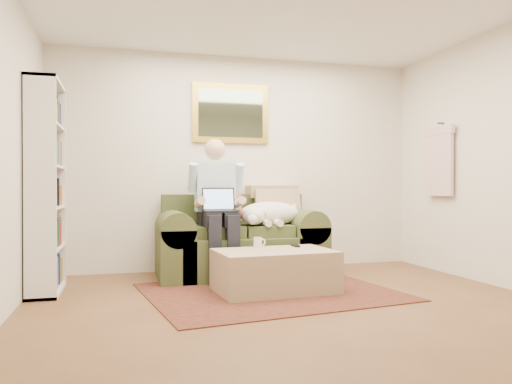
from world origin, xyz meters
name	(u,v)px	position (x,y,z in m)	size (l,w,h in m)	color
room_shell	(300,150)	(0.00, 0.35, 1.30)	(4.51, 5.00, 2.61)	brown
rug	(270,292)	(-0.04, 1.04, 0.01)	(2.26, 1.81, 0.01)	black
sofa	(239,248)	(-0.12, 2.00, 0.32)	(1.83, 0.93, 1.10)	#3D4826
seated_man	(218,208)	(-0.39, 1.84, 0.77)	(0.60, 0.86, 1.54)	#8CBCD8
laptop	(220,205)	(-0.39, 1.77, 0.81)	(0.36, 0.28, 0.26)	black
sleeping_dog	(270,214)	(0.21, 1.91, 0.70)	(0.75, 0.47, 0.28)	white
ottoman	(275,271)	(0.00, 1.04, 0.20)	(1.10, 0.70, 0.40)	tan
coffee_mug	(258,242)	(-0.10, 1.30, 0.45)	(0.08, 0.08, 0.10)	white
tv_remote	(295,246)	(0.29, 1.26, 0.41)	(0.05, 0.15, 0.02)	black
bookshelf	(46,187)	(-2.10, 1.60, 1.00)	(0.28, 0.80, 2.00)	white
wall_mirror	(231,113)	(-0.12, 2.47, 1.90)	(0.94, 0.04, 0.72)	gold
hanging_shirt	(439,157)	(2.19, 1.60, 1.35)	(0.06, 0.52, 0.90)	beige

